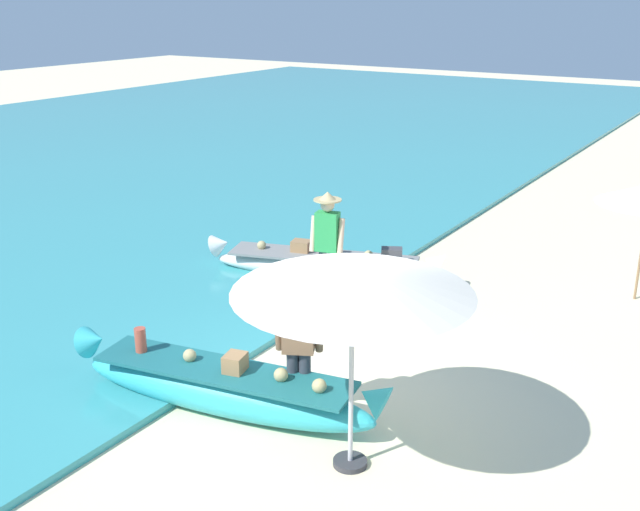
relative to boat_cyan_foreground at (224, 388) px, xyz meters
The scene contains 7 objects.
ground_plane 1.29m from the boat_cyan_foreground, 49.88° to the left, with size 80.00×80.00×0.00m, color beige.
sea 15.43m from the boat_cyan_foreground, 144.53° to the left, with size 24.00×56.00×0.10m, color teal.
boat_cyan_foreground is the anchor object (origin of this frame).
boat_white_midground 4.57m from the boat_cyan_foreground, 107.34° to the left, with size 4.08×1.80×0.71m.
person_vendor_hatted 3.78m from the boat_cyan_foreground, 102.93° to the left, with size 0.58×0.44×1.79m.
person_tourist_customer 1.08m from the boat_cyan_foreground, 29.27° to the left, with size 0.58×0.43×1.64m.
patio_umbrella_large 2.54m from the boat_cyan_foreground, ahead, with size 2.38×2.38×2.29m.
Camera 1 is at (4.37, -7.00, 4.66)m, focal length 42.61 mm.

